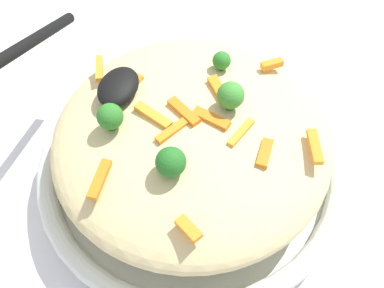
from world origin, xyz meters
TOP-DOWN VIEW (x-y plane):
  - ground_plane at (0.00, 0.00)m, footprint 2.40×2.40m
  - serving_bowl at (0.00, 0.00)m, footprint 0.35×0.35m
  - pasta_mound at (0.00, 0.00)m, footprint 0.30×0.29m
  - carrot_piece_0 at (0.04, 0.08)m, footprint 0.02×0.03m
  - carrot_piece_1 at (-0.00, 0.01)m, footprint 0.03×0.04m
  - carrot_piece_2 at (-0.01, -0.05)m, footprint 0.04×0.02m
  - carrot_piece_3 at (0.00, -0.02)m, footprint 0.02×0.04m
  - carrot_piece_4 at (-0.01, 0.04)m, footprint 0.03×0.04m
  - carrot_piece_5 at (-0.09, 0.06)m, footprint 0.04×0.01m
  - carrot_piece_6 at (0.04, 0.12)m, footprint 0.04×0.02m
  - carrot_piece_7 at (-0.12, -0.03)m, footprint 0.02×0.03m
  - carrot_piece_8 at (-0.02, -0.08)m, footprint 0.03×0.01m
  - carrot_piece_9 at (-0.00, -0.12)m, footprint 0.04×0.02m
  - carrot_piece_10 at (0.10, -0.06)m, footprint 0.02×0.02m
  - carrot_piece_11 at (0.04, -0.02)m, footprint 0.03×0.03m
  - carrot_piece_12 at (-0.02, 0.01)m, footprint 0.04×0.03m
  - broccoli_floret_0 at (0.02, -0.03)m, footprint 0.03×0.03m
  - broccoli_floret_1 at (-0.07, -0.00)m, footprint 0.03×0.03m
  - broccoli_floret_2 at (0.08, -0.01)m, footprint 0.02×0.02m
  - broccoli_floret_3 at (-0.03, 0.07)m, footprint 0.03×0.03m
  - serving_spoon at (0.01, 0.12)m, footprint 0.18×0.12m

SIDE VIEW (x-z plane):
  - ground_plane at x=0.00m, z-range 0.00..0.00m
  - serving_bowl at x=0.00m, z-range 0.00..0.05m
  - pasta_mound at x=0.00m, z-range 0.05..0.12m
  - carrot_piece_6 at x=0.04m, z-range 0.11..0.12m
  - carrot_piece_5 at x=-0.09m, z-range 0.11..0.12m
  - carrot_piece_9 at x=0.00m, z-range 0.11..0.12m
  - carrot_piece_8 at x=-0.02m, z-range 0.11..0.12m
  - carrot_piece_7 at x=-0.12m, z-range 0.11..0.12m
  - carrot_piece_10 at x=0.10m, z-range 0.11..0.12m
  - carrot_piece_0 at x=0.04m, z-range 0.11..0.12m
  - carrot_piece_2 at x=-0.01m, z-range 0.12..0.12m
  - carrot_piece_4 at x=-0.01m, z-range 0.12..0.13m
  - carrot_piece_12 at x=-0.02m, z-range 0.12..0.13m
  - carrot_piece_3 at x=0.00m, z-range 0.12..0.13m
  - carrot_piece_11 at x=0.04m, z-range 0.12..0.13m
  - carrot_piece_1 at x=0.00m, z-range 0.12..0.13m
  - broccoli_floret_2 at x=0.08m, z-range 0.12..0.14m
  - broccoli_floret_3 at x=-0.03m, z-range 0.12..0.15m
  - broccoli_floret_1 at x=-0.07m, z-range 0.12..0.15m
  - broccoli_floret_0 at x=0.02m, z-range 0.12..0.16m
  - serving_spoon at x=0.01m, z-range 0.10..0.19m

